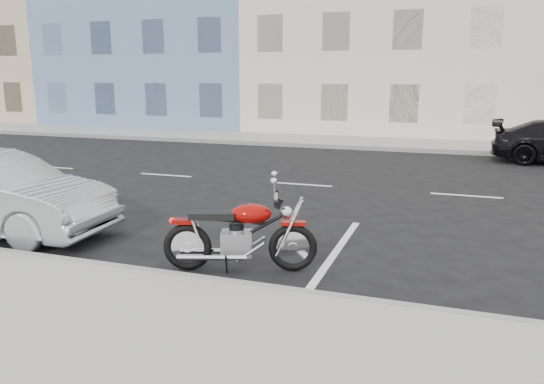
{
  "coord_description": "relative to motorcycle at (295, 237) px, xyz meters",
  "views": [
    {
      "loc": [
        1.68,
        -12.91,
        2.74
      ],
      "look_at": [
        -1.23,
        -4.55,
        0.8
      ],
      "focal_mm": 35.0,
      "sensor_mm": 36.0,
      "label": 1
    }
  ],
  "objects": [
    {
      "name": "sidewalk_far",
      "position": [
        -4.62,
        14.7,
        -0.43
      ],
      "size": [
        80.0,
        3.4,
        0.15
      ],
      "primitive_type": "cube",
      "color": "gray",
      "rests_on": "ground"
    },
    {
      "name": "bldg_blue",
      "position": [
        -13.62,
        22.3,
        6.0
      ],
      "size": [
        12.0,
        12.0,
        13.0
      ],
      "primitive_type": "cube",
      "color": "#5D78A1",
      "rests_on": "ground"
    },
    {
      "name": "bldg_far_west",
      "position": [
        -25.62,
        22.3,
        5.5
      ],
      "size": [
        12.0,
        12.0,
        12.0
      ],
      "primitive_type": "cube",
      "color": "tan",
      "rests_on": "ground"
    },
    {
      "name": "motorcycle",
      "position": [
        0.0,
        0.0,
        0.0
      ],
      "size": [
        2.13,
        0.96,
        1.1
      ],
      "rotation": [
        0.0,
        0.0,
        0.32
      ],
      "color": "black",
      "rests_on": "ground"
    },
    {
      "name": "curb_far",
      "position": [
        -4.62,
        13.0,
        -0.42
      ],
      "size": [
        80.0,
        0.12,
        0.16
      ],
      "primitive_type": "cube",
      "color": "gray",
      "rests_on": "ground"
    },
    {
      "name": "bldg_cream",
      "position": [
        -1.62,
        22.3,
        5.25
      ],
      "size": [
        12.0,
        12.0,
        11.5
      ],
      "primitive_type": "cube",
      "color": "beige",
      "rests_on": "ground"
    },
    {
      "name": "ground",
      "position": [
        0.38,
        6.0,
        -0.5
      ],
      "size": [
        120.0,
        120.0,
        0.0
      ],
      "primitive_type": "plane",
      "color": "black",
      "rests_on": "ground"
    }
  ]
}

